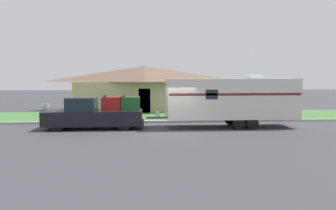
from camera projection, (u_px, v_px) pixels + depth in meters
The scene contains 7 objects.
ground_plane at pixel (174, 132), 18.57m from camera, with size 120.00×120.00×0.00m, color #38383D.
curb_strip at pixel (169, 121), 22.29m from camera, with size 80.00×0.30×0.14m.
lawn_strip at pixel (166, 116), 25.92m from camera, with size 80.00×7.00×0.03m.
house_across_street at pixel (144, 87), 30.93m from camera, with size 13.14×6.61×4.13m.
pickup_truck at pixel (95, 114), 19.54m from camera, with size 5.88×1.94×2.02m.
travel_trailer at pixel (231, 98), 20.06m from camera, with size 9.17×2.25×3.28m.
mailbox at pixel (45, 108), 22.47m from camera, with size 0.48×0.20×1.25m.
Camera 1 is at (-1.71, -18.29, 3.10)m, focal length 35.00 mm.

